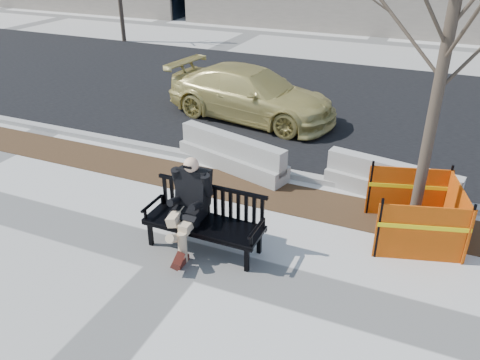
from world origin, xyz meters
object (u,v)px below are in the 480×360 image
at_px(jersey_barrier_right, 388,196).
at_px(tree_fence, 410,236).
at_px(seated_man, 192,243).
at_px(sedan, 251,118).
at_px(bench, 205,248).
at_px(jersey_barrier_left, 232,168).

bearing_deg(jersey_barrier_right, tree_fence, -57.32).
bearing_deg(seated_man, jersey_barrier_right, 46.82).
height_order(tree_fence, sedan, tree_fence).
distance_m(bench, sedan, 6.47).
bearing_deg(seated_man, jersey_barrier_left, 101.10).
xyz_separation_m(bench, seated_man, (-0.28, 0.06, 0.00)).
relative_size(seated_man, tree_fence, 0.29).
relative_size(bench, sedan, 0.42).
height_order(bench, tree_fence, tree_fence).
height_order(sedan, jersey_barrier_right, sedan).
relative_size(seated_man, jersey_barrier_right, 0.60).
height_order(seated_man, sedan, seated_man).
bearing_deg(jersey_barrier_right, seated_man, -123.79).
relative_size(bench, seated_man, 1.29).
bearing_deg(bench, seated_man, 168.70).
bearing_deg(jersey_barrier_left, sedan, 121.13).
height_order(tree_fence, jersey_barrier_right, tree_fence).
distance_m(tree_fence, jersey_barrier_right, 1.45).
xyz_separation_m(bench, tree_fence, (3.19, 1.79, 0.00)).
bearing_deg(bench, jersey_barrier_right, 50.23).
bearing_deg(sedan, jersey_barrier_right, -117.36).
distance_m(bench, jersey_barrier_left, 3.15).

